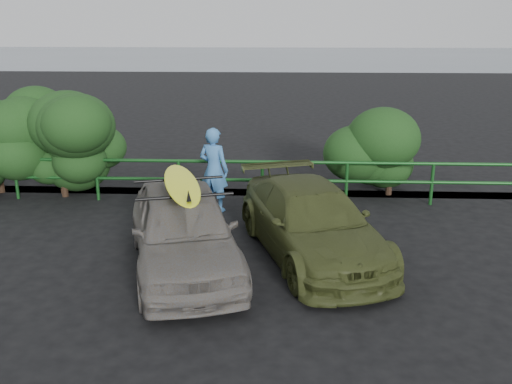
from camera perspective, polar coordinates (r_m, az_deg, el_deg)
ground at (r=9.22m, az=-6.88°, el=-10.53°), size 80.00×80.00×0.00m
ocean at (r=68.21m, az=1.50°, el=13.36°), size 200.00×200.00×0.00m
guardrail at (r=13.66m, az=-3.57°, el=1.12°), size 14.00×0.08×1.04m
shrub_left at (r=15.14m, az=-21.88°, el=4.36°), size 3.20×2.40×2.51m
shrub_right at (r=14.36m, az=16.90°, el=3.55°), size 3.20×2.40×2.18m
sedan at (r=9.97m, az=-7.27°, el=-3.75°), size 2.83×4.63×1.47m
olive_vehicle at (r=10.53m, az=5.60°, el=-3.00°), size 3.17×4.88×1.32m
man at (r=12.93m, az=-4.24°, el=2.24°), size 0.82×0.69×1.93m
roof_rack at (r=9.73m, az=-7.44°, el=0.45°), size 1.81×1.48×0.05m
surfboard at (r=9.71m, az=-7.45°, el=0.83°), size 1.25×2.73×0.08m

